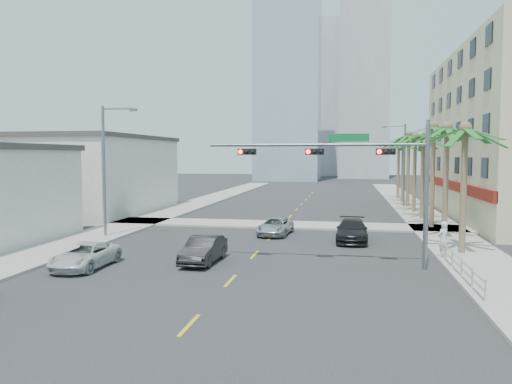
# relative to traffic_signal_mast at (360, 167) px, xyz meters

# --- Properties ---
(ground) EXTENTS (260.00, 260.00, 0.00)m
(ground) POSITION_rel_traffic_signal_mast_xyz_m (-5.78, -7.95, -5.06)
(ground) COLOR #262628
(ground) RESTS_ON ground
(sidewalk_right) EXTENTS (4.00, 120.00, 0.15)m
(sidewalk_right) POSITION_rel_traffic_signal_mast_xyz_m (6.22, 12.05, -4.99)
(sidewalk_right) COLOR gray
(sidewalk_right) RESTS_ON ground
(sidewalk_left) EXTENTS (4.00, 120.00, 0.15)m
(sidewalk_left) POSITION_rel_traffic_signal_mast_xyz_m (-17.78, 12.05, -4.99)
(sidewalk_left) COLOR gray
(sidewalk_left) RESTS_ON ground
(sidewalk_cross) EXTENTS (80.00, 4.00, 0.15)m
(sidewalk_cross) POSITION_rel_traffic_signal_mast_xyz_m (-5.78, 14.05, -4.99)
(sidewalk_cross) COLOR gray
(sidewalk_cross) RESTS_ON ground
(building_left_far) EXTENTS (11.00, 18.00, 7.20)m
(building_left_far) POSITION_rel_traffic_signal_mast_xyz_m (-25.28, 20.05, -1.46)
(building_left_far) COLOR beige
(building_left_far) RESTS_ON ground
(tower_far_left) EXTENTS (14.00, 14.00, 48.00)m
(tower_far_left) POSITION_rel_traffic_signal_mast_xyz_m (-13.78, 87.05, 18.94)
(tower_far_left) COLOR #99B2C6
(tower_far_left) RESTS_ON ground
(tower_far_right) EXTENTS (12.00, 12.00, 60.00)m
(tower_far_right) POSITION_rel_traffic_signal_mast_xyz_m (3.22, 102.05, 24.94)
(tower_far_right) COLOR #ADADB2
(tower_far_right) RESTS_ON ground
(tower_far_center) EXTENTS (16.00, 16.00, 42.00)m
(tower_far_center) POSITION_rel_traffic_signal_mast_xyz_m (-8.78, 117.05, 15.94)
(tower_far_center) COLOR #ADADB2
(tower_far_center) RESTS_ON ground
(traffic_signal_mast) EXTENTS (11.12, 0.54, 7.20)m
(traffic_signal_mast) POSITION_rel_traffic_signal_mast_xyz_m (0.00, 0.00, 0.00)
(traffic_signal_mast) COLOR slate
(traffic_signal_mast) RESTS_ON ground
(palm_tree_0) EXTENTS (4.80, 4.80, 7.80)m
(palm_tree_0) POSITION_rel_traffic_signal_mast_xyz_m (5.82, 4.05, 2.02)
(palm_tree_0) COLOR brown
(palm_tree_0) RESTS_ON ground
(palm_tree_1) EXTENTS (4.80, 4.80, 8.16)m
(palm_tree_1) POSITION_rel_traffic_signal_mast_xyz_m (5.82, 9.25, 2.37)
(palm_tree_1) COLOR brown
(palm_tree_1) RESTS_ON ground
(palm_tree_2) EXTENTS (4.80, 4.80, 8.52)m
(palm_tree_2) POSITION_rel_traffic_signal_mast_xyz_m (5.82, 14.45, 2.72)
(palm_tree_2) COLOR brown
(palm_tree_2) RESTS_ON ground
(palm_tree_3) EXTENTS (4.80, 4.80, 7.80)m
(palm_tree_3) POSITION_rel_traffic_signal_mast_xyz_m (5.82, 19.65, 2.02)
(palm_tree_3) COLOR brown
(palm_tree_3) RESTS_ON ground
(palm_tree_4) EXTENTS (4.80, 4.80, 8.16)m
(palm_tree_4) POSITION_rel_traffic_signal_mast_xyz_m (5.82, 24.85, 2.37)
(palm_tree_4) COLOR brown
(palm_tree_4) RESTS_ON ground
(palm_tree_5) EXTENTS (4.80, 4.80, 8.52)m
(palm_tree_5) POSITION_rel_traffic_signal_mast_xyz_m (5.82, 30.05, 2.72)
(palm_tree_5) COLOR brown
(palm_tree_5) RESTS_ON ground
(palm_tree_6) EXTENTS (4.80, 4.80, 7.80)m
(palm_tree_6) POSITION_rel_traffic_signal_mast_xyz_m (5.82, 35.25, 2.02)
(palm_tree_6) COLOR brown
(palm_tree_6) RESTS_ON ground
(palm_tree_7) EXTENTS (4.80, 4.80, 8.16)m
(palm_tree_7) POSITION_rel_traffic_signal_mast_xyz_m (5.82, 40.45, 2.37)
(palm_tree_7) COLOR brown
(palm_tree_7) RESTS_ON ground
(streetlight_left) EXTENTS (2.55, 0.25, 9.00)m
(streetlight_left) POSITION_rel_traffic_signal_mast_xyz_m (-16.78, 6.05, -0.00)
(streetlight_left) COLOR slate
(streetlight_left) RESTS_ON ground
(streetlight_right) EXTENTS (2.55, 0.25, 9.00)m
(streetlight_right) POSITION_rel_traffic_signal_mast_xyz_m (5.21, 30.05, -0.00)
(streetlight_right) COLOR slate
(streetlight_right) RESTS_ON ground
(guardrail) EXTENTS (0.08, 8.08, 1.00)m
(guardrail) POSITION_rel_traffic_signal_mast_xyz_m (4.52, -1.95, -4.39)
(guardrail) COLOR silver
(guardrail) RESTS_ON ground
(car_parked_far) EXTENTS (2.12, 4.51, 1.25)m
(car_parked_far) POSITION_rel_traffic_signal_mast_xyz_m (-13.58, -2.73, -4.44)
(car_parked_far) COLOR silver
(car_parked_far) RESTS_ON ground
(car_lane_left) EXTENTS (1.61, 4.30, 1.40)m
(car_lane_left) POSITION_rel_traffic_signal_mast_xyz_m (-8.07, -0.45, -4.36)
(car_lane_left) COLOR black
(car_lane_left) RESTS_ON ground
(car_lane_center) EXTENTS (2.37, 4.54, 1.22)m
(car_lane_center) POSITION_rel_traffic_signal_mast_xyz_m (-5.64, 9.33, -4.45)
(car_lane_center) COLOR silver
(car_lane_center) RESTS_ON ground
(car_lane_right) EXTENTS (2.09, 4.98, 1.44)m
(car_lane_right) POSITION_rel_traffic_signal_mast_xyz_m (-0.28, 7.54, -4.34)
(car_lane_right) COLOR black
(car_lane_right) RESTS_ON ground
(pedestrian) EXTENTS (0.85, 0.82, 1.96)m
(pedestrian) POSITION_rel_traffic_signal_mast_xyz_m (4.52, 2.54, -3.93)
(pedestrian) COLOR silver
(pedestrian) RESTS_ON sidewalk_right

